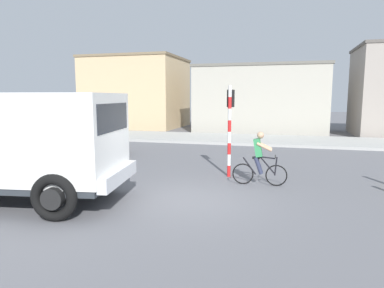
{
  "coord_description": "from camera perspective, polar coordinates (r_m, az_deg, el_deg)",
  "views": [
    {
      "loc": [
        2.5,
        -8.67,
        2.81
      ],
      "look_at": [
        -0.58,
        2.5,
        1.2
      ],
      "focal_mm": 31.93,
      "sensor_mm": 36.0,
      "label": 1
    }
  ],
  "objects": [
    {
      "name": "ground_plane",
      "position": [
        9.45,
        -0.63,
        -9.39
      ],
      "size": [
        120.0,
        120.0,
        0.0
      ],
      "primitive_type": "plane",
      "color": "slate"
    },
    {
      "name": "traffic_light_pole",
      "position": [
        12.01,
        6.36,
        4.32
      ],
      "size": [
        0.24,
        0.43,
        3.2
      ],
      "color": "red",
      "rests_on": "ground"
    },
    {
      "name": "cyclist",
      "position": [
        11.05,
        11.21,
        -2.39
      ],
      "size": [
        1.73,
        0.5,
        1.72
      ],
      "color": "black",
      "rests_on": "ground"
    },
    {
      "name": "truck_foreground",
      "position": [
        10.05,
        -26.82,
        0.53
      ],
      "size": [
        5.72,
        3.42,
        2.9
      ],
      "color": "white",
      "rests_on": "ground"
    },
    {
      "name": "sidewalk_far",
      "position": [
        22.34,
        8.88,
        0.79
      ],
      "size": [
        80.0,
        5.0,
        0.16
      ],
      "primitive_type": "cube",
      "color": "#ADADA8",
      "rests_on": "ground"
    },
    {
      "name": "car_red_near",
      "position": [
        17.61,
        -17.85,
        1.02
      ],
      "size": [
        4.23,
        2.38,
        1.6
      ],
      "color": "#1E2328",
      "rests_on": "ground"
    },
    {
      "name": "building_mid_block",
      "position": [
        28.53,
        11.41,
        7.4
      ],
      "size": [
        10.23,
        6.32,
        5.26
      ],
      "color": "#B2AD9E",
      "rests_on": "ground"
    },
    {
      "name": "building_corner_left",
      "position": [
        32.62,
        -9.13,
        8.47
      ],
      "size": [
        8.39,
        7.34,
        6.37
      ],
      "color": "#D1B284",
      "rests_on": "ground"
    }
  ]
}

